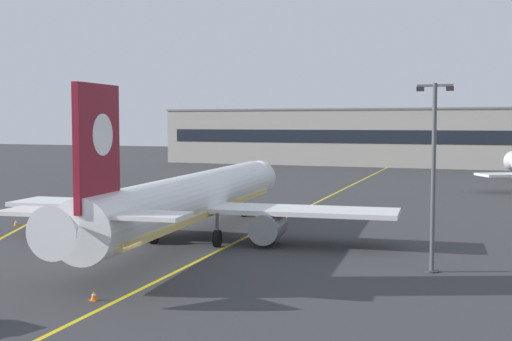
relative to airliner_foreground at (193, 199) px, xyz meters
name	(u,v)px	position (x,y,z in m)	size (l,w,h in m)	color
ground_plane	(118,286)	(2.54, -14.89, -3.37)	(400.00, 400.00, 0.00)	#353538
taxiway_centreline	(285,218)	(2.54, 15.11, -3.37)	(0.30, 180.00, 0.01)	yellow
airliner_foreground	(193,199)	(0.00, 0.00, 0.00)	(32.34, 41.50, 11.65)	white
apron_lamp_post	(433,174)	(19.07, -4.50, 2.88)	(2.24, 0.90, 11.91)	#515156
safety_cone_by_nose_gear	(265,214)	(0.43, 15.10, -3.11)	(0.44, 0.44, 0.55)	orange
safety_cone_by_port_wing	(16,223)	(-18.98, 1.59, -3.11)	(0.44, 0.44, 0.55)	orange
safety_cone_by_tail	(94,296)	(3.13, -18.13, -3.11)	(0.44, 0.44, 0.55)	orange
terminal_building	(442,138)	(8.56, 99.25, 2.84)	(124.01, 12.40, 12.41)	#9E998E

